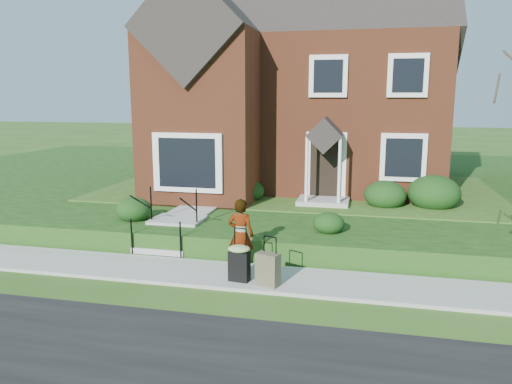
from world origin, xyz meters
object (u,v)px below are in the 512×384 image
(woman, at_px, (241,235))
(suitcase_black, at_px, (239,261))
(front_steps, at_px, (171,230))
(suitcase_olive, at_px, (268,269))

(woman, height_order, suitcase_black, woman)
(front_steps, height_order, suitcase_black, front_steps)
(front_steps, xyz_separation_m, suitcase_olive, (3.11, -2.32, -0.04))
(suitcase_black, bearing_deg, woman, 109.07)
(suitcase_black, bearing_deg, front_steps, 145.72)
(woman, bearing_deg, suitcase_black, 107.05)
(front_steps, relative_size, suitcase_black, 1.75)
(front_steps, xyz_separation_m, woman, (2.33, -1.55, 0.44))
(woman, distance_m, suitcase_black, 0.77)
(woman, distance_m, suitcase_olive, 1.20)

